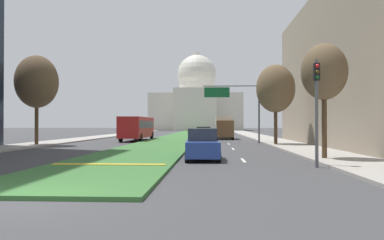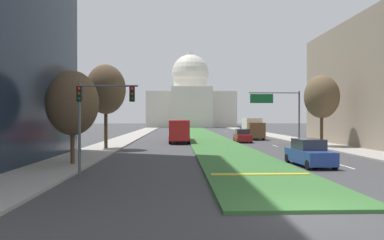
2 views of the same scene
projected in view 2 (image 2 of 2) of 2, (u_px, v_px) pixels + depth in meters
The scene contains 17 objects.
ground_plane at pixel (201, 134), 72.00m from camera, with size 262.61×262.61×0.00m, color #3D3D3F.
grass_median at pixel (203, 135), 66.04m from camera, with size 6.09×107.43×0.14m, color #386B33.
median_curb_nose at pixel (260, 174), 20.14m from camera, with size 5.48×0.50×0.04m, color gold.
lane_dashes_right at pixel (254, 140), 53.66m from camera, with size 0.16×63.07×0.01m.
sidewalk_left at pixel (130, 137), 59.58m from camera, with size 4.00×107.43×0.15m, color #9E9991.
sidewalk_right at pixel (280, 137), 60.57m from camera, with size 4.00×107.43×0.15m, color #9E9991.
capitol_building at pixel (190, 102), 130.78m from camera, with size 30.03×29.28×26.89m.
traffic_light_near_left at pixel (95, 109), 19.94m from camera, with size 3.34×0.35×5.20m.
overhead_guide_sign at pixel (280, 106), 43.97m from camera, with size 6.26×0.20×6.50m.
street_tree_left_near at pixel (72, 103), 24.82m from camera, with size 3.54×3.54×6.51m.
street_tree_left_mid at pixel (106, 90), 37.20m from camera, with size 4.07×4.07×8.74m.
street_tree_right_mid at pixel (322, 97), 39.94m from camera, with size 3.79×3.79×7.97m.
sedan_lead_stopped at pixel (309, 153), 24.73m from camera, with size 2.13×4.74×1.84m.
sedan_midblock at pixel (242, 136), 48.35m from camera, with size 2.08×4.62×1.78m.
sedan_distant at pixel (246, 132), 60.76m from camera, with size 2.13×4.45×1.70m.
box_truck_delivery at pixel (253, 128), 54.78m from camera, with size 2.40×6.40×3.20m.
city_bus at pixel (179, 129), 48.88m from camera, with size 2.62×11.00×2.95m.
Camera 2 is at (-4.59, -12.17, 3.30)m, focal length 33.99 mm.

